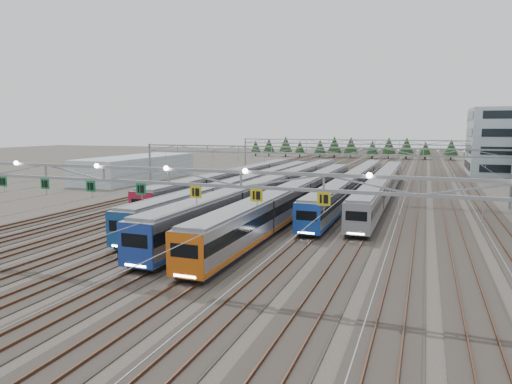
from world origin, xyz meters
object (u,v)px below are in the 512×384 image
(train_f, at_px, (383,186))
(train_d, at_px, (300,196))
(train_b, at_px, (250,187))
(gantry_near, at_px, (167,179))
(train_c, at_px, (278,189))
(west_shed, at_px, (137,168))
(train_a, at_px, (234,182))
(gantry_mid, at_px, (306,156))
(gantry_far, at_px, (351,146))
(train_e, at_px, (354,184))

(train_f, bearing_deg, train_d, -121.58)
(train_b, xyz_separation_m, gantry_near, (6.70, -33.70, 5.01))
(train_c, bearing_deg, west_shed, 152.77)
(train_a, distance_m, west_shed, 30.71)
(west_shed, bearing_deg, train_b, -29.51)
(gantry_near, bearing_deg, gantry_mid, 89.93)
(train_f, distance_m, gantry_far, 44.16)
(train_f, height_order, gantry_mid, gantry_mid)
(train_c, distance_m, train_d, 6.76)
(train_d, bearing_deg, train_a, 142.34)
(train_d, distance_m, gantry_far, 57.32)
(train_d, bearing_deg, gantry_near, -94.69)
(train_c, bearing_deg, train_f, 35.42)
(train_d, relative_size, train_e, 0.98)
(train_a, bearing_deg, train_d, -37.66)
(gantry_mid, height_order, west_shed, gantry_mid)
(train_a, height_order, train_d, train_a)
(train_d, relative_size, west_shed, 1.99)
(gantry_near, height_order, gantry_mid, gantry_near)
(train_a, relative_size, gantry_near, 0.91)
(train_b, relative_size, train_e, 1.00)
(train_a, distance_m, train_d, 17.05)
(train_c, xyz_separation_m, train_e, (9.00, 10.95, -0.19))
(train_d, xyz_separation_m, gantry_mid, (-2.25, 12.12, 4.27))
(train_d, height_order, west_shed, west_shed)
(train_b, bearing_deg, train_e, 37.31)
(train_a, height_order, train_c, train_a)
(train_e, distance_m, gantry_far, 41.91)
(train_d, xyz_separation_m, gantry_far, (-2.25, 57.12, 4.27))
(train_b, distance_m, train_f, 20.10)
(train_f, height_order, gantry_near, gantry_near)
(train_e, height_order, train_f, train_f)
(gantry_far, relative_size, west_shed, 1.88)
(train_b, height_order, train_e, train_b)
(train_b, relative_size, gantry_far, 1.08)
(train_b, xyz_separation_m, gantry_far, (6.75, 51.42, 4.31))
(train_b, distance_m, gantry_far, 52.04)
(train_d, relative_size, gantry_far, 1.06)
(train_e, bearing_deg, west_shed, 170.19)
(train_a, xyz_separation_m, gantry_mid, (11.25, 1.70, 4.17))
(gantry_near, relative_size, gantry_far, 1.00)
(gantry_near, height_order, gantry_far, gantry_near)
(train_e, xyz_separation_m, train_f, (4.50, -1.35, 0.02))
(train_e, distance_m, gantry_near, 44.80)
(train_c, xyz_separation_m, west_shed, (-36.61, 18.84, 0.24))
(gantry_far, bearing_deg, train_c, -92.47)
(train_a, height_order, west_shed, west_shed)
(train_c, distance_m, west_shed, 41.17)
(train_e, relative_size, train_f, 1.10)
(gantry_far, bearing_deg, train_f, -75.17)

